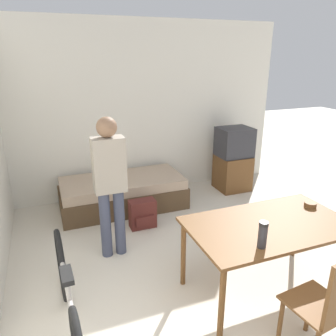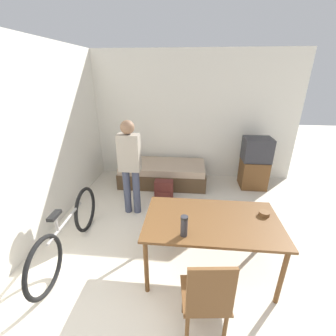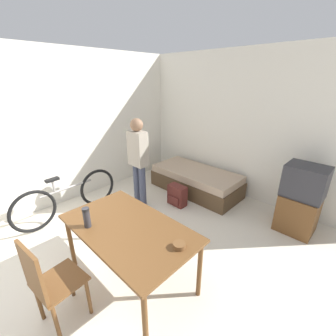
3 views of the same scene
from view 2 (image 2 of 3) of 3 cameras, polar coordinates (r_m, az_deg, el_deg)
wall_back at (r=5.03m, az=3.88°, el=12.76°), size 4.86×0.06×2.70m
wall_left at (r=3.72m, az=-29.38°, el=6.17°), size 0.06×4.97×2.70m
daybed at (r=4.88m, az=-1.29°, el=-1.36°), size 1.82×0.85×0.46m
tv at (r=4.96m, az=21.17°, el=1.14°), size 0.54×0.49×1.06m
dining_table at (r=2.66m, az=11.00°, el=-13.98°), size 1.50×0.86×0.74m
wooden_chair at (r=2.16m, az=9.86°, el=-29.76°), size 0.44×0.44×0.96m
bicycle at (r=3.27m, az=-24.00°, el=-14.70°), size 0.11×1.77×0.76m
person_standing at (r=3.63m, az=-9.69°, el=1.44°), size 0.34×0.21×1.60m
thermos_flask at (r=2.29m, az=4.12°, el=-14.24°), size 0.07×0.07×0.23m
mate_bowl at (r=2.84m, az=23.25°, el=-10.58°), size 0.12×0.12×0.05m
backpack at (r=4.28m, az=-1.06°, el=-5.64°), size 0.34×0.21×0.38m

